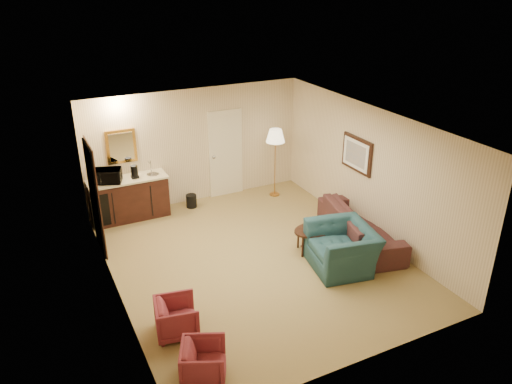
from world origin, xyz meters
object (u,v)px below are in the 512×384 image
coffee_maker (134,172)px  microwave (108,174)px  wetbar_cabinet (130,198)px  waste_bin (191,201)px  sofa (361,220)px  floor_lamp (275,163)px  coffee_table (314,240)px  rose_chair_far (204,360)px  rose_chair_near (177,316)px  teal_armchair (342,241)px

coffee_maker → microwave: bearing=177.6°
wetbar_cabinet → waste_bin: wetbar_cabinet is taller
sofa → floor_lamp: floor_lamp is taller
coffee_table → floor_lamp: bearing=78.0°
rose_chair_far → coffee_table: rose_chair_far is taller
rose_chair_far → rose_chair_near: bearing=26.2°
rose_chair_near → floor_lamp: (3.63, 3.72, 0.51)m
floor_lamp → coffee_maker: floor_lamp is taller
rose_chair_near → coffee_maker: 4.09m
floor_lamp → waste_bin: floor_lamp is taller
wetbar_cabinet → waste_bin: bearing=-3.0°
wetbar_cabinet → sofa: (3.80, -3.01, -0.00)m
rose_chair_far → coffee_table: bearing=-31.0°
rose_chair_near → coffee_table: rose_chair_near is taller
teal_armchair → microwave: bearing=-126.7°
coffee_table → microwave: 4.39m
floor_lamp → microwave: (-3.74, 0.27, 0.28)m
rose_chair_near → coffee_table: size_ratio=0.73×
sofa → microwave: bearing=67.8°
floor_lamp → coffee_maker: 3.22m
microwave → coffee_maker: bearing=20.0°
waste_bin → microwave: (-1.74, 0.02, 0.95)m
teal_armchair → coffee_maker: (-2.77, 3.58, 0.54)m
teal_armchair → waste_bin: (-1.58, 3.55, -0.38)m
wetbar_cabinet → teal_armchair: 4.66m
rose_chair_far → microwave: 5.07m
floor_lamp → rose_chair_near: bearing=-134.3°
teal_armchair → microwave: size_ratio=2.28×
rose_chair_near → rose_chair_far: rose_chair_near is taller
teal_armchair → rose_chair_near: (-3.21, -0.42, -0.22)m
teal_armchair → coffee_maker: bearing=-131.8°
coffee_table → coffee_maker: coffee_maker is taller
rose_chair_near → floor_lamp: bearing=-33.5°
waste_bin → microwave: bearing=179.3°
rose_chair_far → microwave: (-0.14, 5.00, 0.81)m
rose_chair_near → waste_bin: (1.63, 3.97, -0.16)m
sofa → microwave: (-4.19, 2.96, 0.64)m
microwave → rose_chair_near: bearing=-69.0°
sofa → floor_lamp: size_ratio=1.44×
wetbar_cabinet → microwave: bearing=-173.1°
teal_armchair → coffee_maker: coffee_maker is taller
sofa → floor_lamp: 2.75m
wetbar_cabinet → sofa: wetbar_cabinet is taller
waste_bin → rose_chair_far: bearing=-107.8°
microwave → coffee_table: bearing=-22.8°
coffee_table → waste_bin: 3.22m
rose_chair_far → microwave: bearing=25.9°
wetbar_cabinet → microwave: (-0.39, -0.05, 0.64)m
teal_armchair → microwave: microwave is taller
rose_chair_near → waste_bin: rose_chair_near is taller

